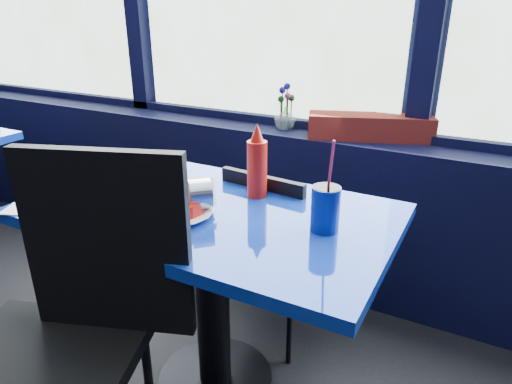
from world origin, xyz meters
name	(u,v)px	position (x,y,z in m)	size (l,w,h in m)	color
window_sill	(254,197)	(0.00, 2.87, 0.40)	(5.00, 0.26, 0.80)	black
near_table	(210,255)	(0.30, 2.00, 0.57)	(1.20, 0.70, 0.75)	black
chair_near_front	(67,324)	(0.20, 1.49, 0.60)	(0.60, 0.61, 1.04)	black
chair_near_back	(271,246)	(0.37, 2.33, 0.46)	(0.39, 0.40, 0.80)	black
planter_box	(370,127)	(0.59, 2.89, 0.86)	(0.55, 0.14, 0.11)	maroon
flower_vase	(285,115)	(0.17, 2.87, 0.87)	(0.13, 0.13, 0.22)	silver
food_basket	(164,200)	(0.20, 1.90, 0.79)	(0.37, 0.37, 0.11)	red
ketchup_bottle	(257,165)	(0.40, 2.16, 0.86)	(0.07, 0.07, 0.26)	red
soda_cup	(325,208)	(0.69, 2.03, 0.82)	(0.08, 0.08, 0.28)	navy
napkin	(28,207)	(-0.22, 1.72, 0.75)	(0.13, 0.13, 0.00)	white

